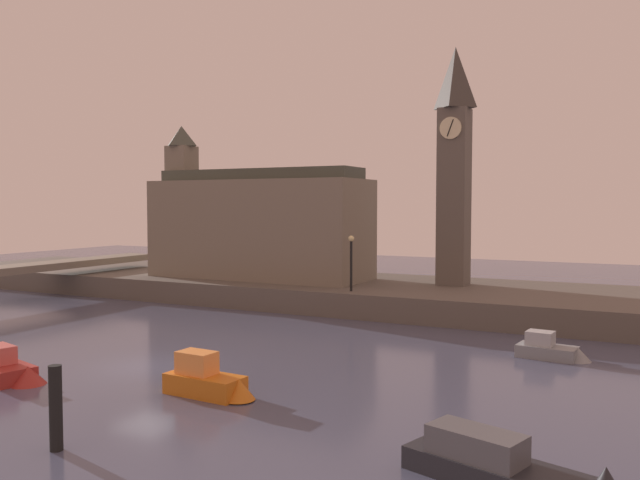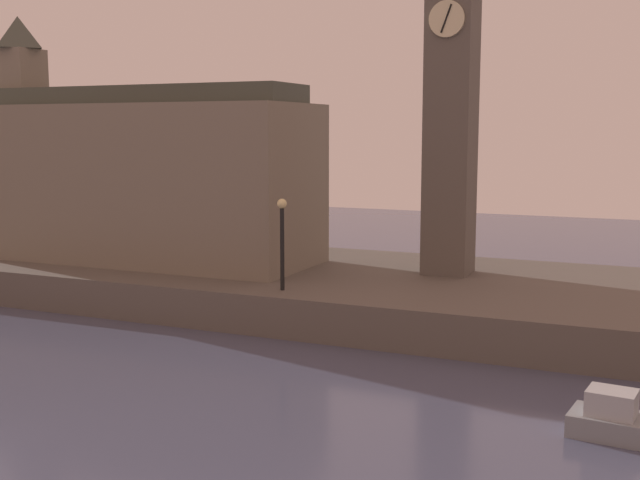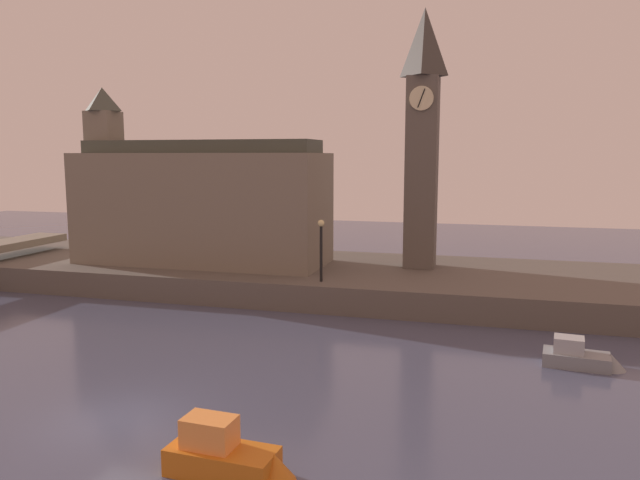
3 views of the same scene
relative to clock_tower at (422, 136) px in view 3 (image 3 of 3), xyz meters
name	(u,v)px [view 3 (image 3 of 3)]	position (x,y,z in m)	size (l,w,h in m)	color
ground_plane	(120,418)	(-7.10, -21.26, -9.52)	(120.00, 120.00, 0.00)	#474C66
far_embankment	(304,276)	(-7.10, -1.26, -8.77)	(70.00, 12.00, 1.50)	#5B544C
clock_tower	(422,136)	(0.00, 0.00, 0.00)	(2.04, 2.09, 15.44)	#5B544C
parliament_hall	(197,203)	(-14.04, -2.03, -4.18)	(15.94, 5.82, 11.26)	slate
streetlamp	(321,243)	(-4.68, -5.93, -5.87)	(0.36, 0.36, 3.40)	black
boat_patrol_orange	(230,456)	(-2.25, -23.53, -8.99)	(3.53, 1.42, 1.54)	orange
boat_cruiser_grey	(584,357)	(7.86, -12.11, -9.13)	(3.22, 1.58, 1.18)	gray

